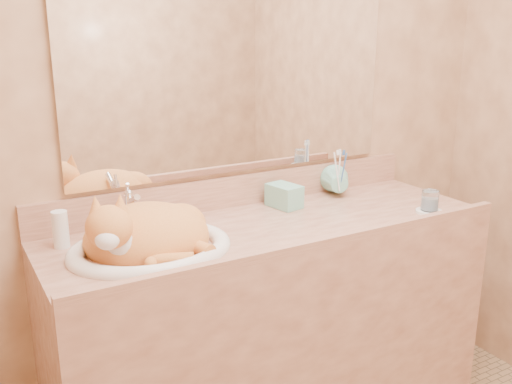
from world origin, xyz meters
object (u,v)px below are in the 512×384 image
sink_basin (149,227)px  water_glass (430,201)px  cat (143,232)px  soap_dispenser (297,186)px  vanity_counter (272,332)px  toothbrush_cup (340,186)px

sink_basin → water_glass: size_ratio=6.73×
cat → soap_dispenser: soap_dispenser is taller
vanity_counter → water_glass: 0.77m
water_glass → cat: bearing=171.0°
soap_dispenser → toothbrush_cup: 0.25m
cat → toothbrush_cup: 0.88m
sink_basin → water_glass: bearing=-3.1°
soap_dispenser → water_glass: bearing=-43.3°
cat → soap_dispenser: 0.64m
soap_dispenser → sink_basin: bearing=179.2°
toothbrush_cup → water_glass: 0.36m
toothbrush_cup → soap_dispenser: bearing=-169.7°
vanity_counter → cat: (-0.48, -0.01, 0.49)m
sink_basin → toothbrush_cup: (0.85, 0.15, -0.02)m
sink_basin → soap_dispenser: 0.63m
vanity_counter → cat: size_ratio=4.04×
vanity_counter → water_glass: bearing=-16.9°
toothbrush_cup → sink_basin: bearing=-169.8°
toothbrush_cup → vanity_counter: bearing=-161.3°
vanity_counter → cat: bearing=-178.9°
soap_dispenser → toothbrush_cup: soap_dispenser is taller
vanity_counter → sink_basin: size_ratio=3.18×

